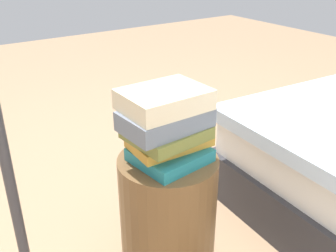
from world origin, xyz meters
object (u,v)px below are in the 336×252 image
(book_ochre, at_px, (170,142))
(book_cream, at_px, (164,99))
(side_table, at_px, (168,216))
(book_olive, at_px, (167,132))
(book_teal, at_px, (170,155))
(book_slate, at_px, (166,119))

(book_ochre, bearing_deg, book_cream, -5.62)
(side_table, xyz_separation_m, book_ochre, (-0.01, -0.01, 0.29))
(book_ochre, distance_m, book_olive, 0.04)
(book_teal, xyz_separation_m, book_slate, (0.01, -0.01, 0.13))
(side_table, relative_size, book_ochre, 1.85)
(book_teal, xyz_separation_m, book_olive, (-0.00, -0.02, 0.07))
(book_slate, bearing_deg, book_cream, -102.48)
(side_table, relative_size, book_cream, 1.83)
(book_teal, relative_size, book_ochre, 0.87)
(book_slate, height_order, book_cream, book_cream)
(book_teal, height_order, book_slate, book_slate)
(side_table, bearing_deg, book_ochre, -146.78)
(book_olive, relative_size, book_slate, 0.86)
(book_ochre, relative_size, book_cream, 0.99)
(book_olive, xyz_separation_m, book_slate, (0.01, 0.01, 0.05))
(side_table, bearing_deg, book_slate, 20.16)
(side_table, bearing_deg, book_cream, -54.24)
(book_teal, xyz_separation_m, book_ochre, (-0.01, -0.02, 0.04))
(book_teal, distance_m, book_ochre, 0.04)
(book_teal, distance_m, book_olive, 0.08)
(book_ochre, distance_m, book_cream, 0.15)
(book_olive, height_order, book_slate, book_slate)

